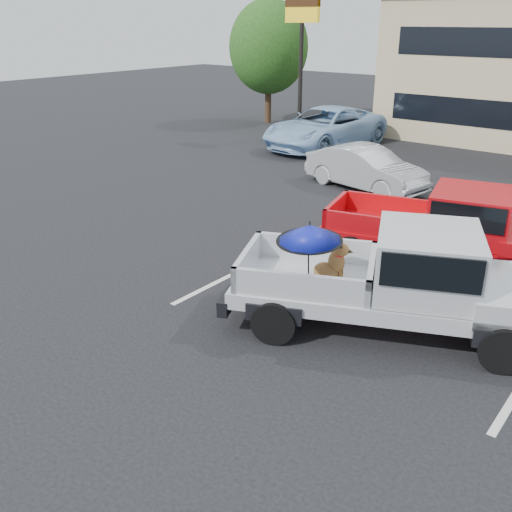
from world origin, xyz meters
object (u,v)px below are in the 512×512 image
(motel_sign, at_px, (302,29))
(silver_pickup, at_px, (411,276))
(tree_left, at_px, (269,47))
(red_pickup, at_px, (460,226))
(blue_suv, at_px, (325,128))
(silver_sedan, at_px, (366,168))

(motel_sign, xyz_separation_m, silver_pickup, (10.93, -12.65, -3.60))
(tree_left, relative_size, red_pickup, 1.06)
(tree_left, relative_size, silver_pickup, 1.00)
(tree_left, distance_m, red_pickup, 19.37)
(motel_sign, height_order, red_pickup, motel_sign)
(silver_pickup, relative_size, blue_suv, 1.01)
(red_pickup, xyz_separation_m, blue_suv, (-9.02, 9.02, -0.14))
(tree_left, bearing_deg, blue_suv, -31.30)
(motel_sign, relative_size, red_pickup, 1.06)
(silver_pickup, relative_size, silver_sedan, 1.47)
(red_pickup, relative_size, silver_sedan, 1.39)
(blue_suv, bearing_deg, silver_pickup, -46.97)
(silver_pickup, height_order, red_pickup, silver_pickup)
(red_pickup, bearing_deg, silver_pickup, -98.14)
(silver_pickup, relative_size, red_pickup, 1.06)
(red_pickup, distance_m, blue_suv, 12.76)
(red_pickup, height_order, silver_sedan, red_pickup)
(motel_sign, bearing_deg, blue_suv, -13.96)
(silver_pickup, bearing_deg, silver_sedan, 98.32)
(tree_left, distance_m, blue_suv, 7.15)
(tree_left, bearing_deg, red_pickup, -40.36)
(red_pickup, height_order, blue_suv, red_pickup)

